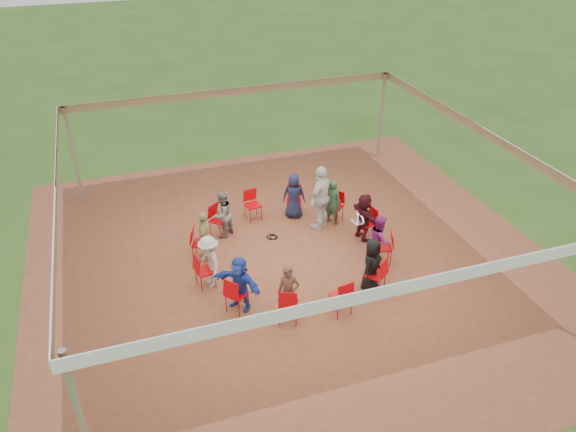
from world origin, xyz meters
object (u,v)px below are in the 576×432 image
object	(u,v)px
chair_1	(335,207)
person_seated_5	(209,261)
standing_person	(321,198)
person_seated_0	(364,217)
chair_6	(205,271)
chair_8	(288,304)
chair_5	(201,244)
chair_11	(383,247)
person_seated_6	(240,283)
chair_4	(219,220)
person_seated_9	(379,240)
person_seated_3	(222,214)
chair_7	(237,294)
person_seated_4	(205,236)
person_seated_7	(288,293)
person_seated_8	(372,265)
chair_10	(375,275)
person_seated_1	(333,202)
chair_9	(341,297)
laptop	(359,220)
chair_2	(294,201)
cable_coil	(272,237)
person_seated_2	(294,196)
chair_3	(253,206)
chair_0	(367,223)

from	to	relation	value
chair_1	person_seated_5	xyz separation A→B (m)	(-3.98, -1.80, 0.23)
standing_person	person_seated_0	bearing A→B (deg)	96.25
chair_6	chair_8	xyz separation A→B (m)	(1.46, -1.81, 0.00)
chair_5	chair_11	distance (m)	4.65
person_seated_6	chair_4	bearing A→B (deg)	136.52
person_seated_9	person_seated_3	bearing A→B (deg)	75.00
chair_7	person_seated_3	bearing A→B (deg)	133.48
person_seated_4	person_seated_7	distance (m)	3.12
person_seated_4	person_seated_8	world-z (taller)	same
chair_10	chair_5	bearing A→B (deg)	105.00
person_seated_5	person_seated_7	xyz separation A→B (m)	(1.38, -1.71, 0.00)
person_seated_6	person_seated_7	xyz separation A→B (m)	(0.92, -0.67, 0.00)
chair_6	person_seated_1	size ratio (longest dim) A/B	0.67
chair_9	person_seated_4	world-z (taller)	person_seated_4
laptop	standing_person	bearing A→B (deg)	27.67
person_seated_4	person_seated_7	size ratio (longest dim) A/B	1.00
standing_person	chair_2	bearing A→B (deg)	-99.03
standing_person	cable_coil	size ratio (longest dim) A/B	5.88
chair_4	person_seated_4	size ratio (longest dim) A/B	0.67
chair_8	laptop	distance (m)	3.79
chair_9	person_seated_9	xyz separation A→B (m)	(1.70, 1.50, 0.23)
person_seated_2	person_seated_7	bearing A→B (deg)	90.00
standing_person	laptop	bearing A→B (deg)	89.75
chair_9	standing_person	xyz separation A→B (m)	(0.95, 3.56, 0.49)
chair_4	standing_person	size ratio (longest dim) A/B	0.48
person_seated_2	chair_1	bearing A→B (deg)	170.65
chair_3	chair_11	distance (m)	4.02
chair_8	chair_7	bearing A→B (deg)	165.00
chair_7	chair_11	size ratio (longest dim) A/B	1.00
cable_coil	chair_5	bearing A→B (deg)	-170.66
laptop	cable_coil	bearing A→B (deg)	59.53
chair_1	chair_2	world-z (taller)	same
chair_4	person_seated_2	xyz separation A→B (m)	(2.25, 0.25, 0.23)
person_seated_9	chair_2	bearing A→B (deg)	43.48
chair_11	chair_0	bearing A→B (deg)	15.00
chair_8	chair_9	world-z (taller)	same
chair_9	person_seated_4	size ratio (longest dim) A/B	0.67
chair_6	chair_11	size ratio (longest dim) A/B	1.00
chair_2	person_seated_7	bearing A→B (deg)	90.00
person_seated_5	chair_8	bearing A→B (deg)	27.37
chair_9	person_seated_8	size ratio (longest dim) A/B	0.67
person_seated_2	chair_5	bearing A→B (deg)	43.48
standing_person	chair_0	bearing A→B (deg)	100.50
person_seated_9	laptop	distance (m)	1.11
chair_6	person_seated_8	distance (m)	3.93
person_seated_1	person_seated_9	bearing A→B (deg)	150.00
standing_person	chair_4	bearing A→B (deg)	-47.87
person_seated_1	cable_coil	world-z (taller)	person_seated_1
chair_4	person_seated_8	world-z (taller)	person_seated_8
chair_4	person_seated_3	size ratio (longest dim) A/B	0.67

